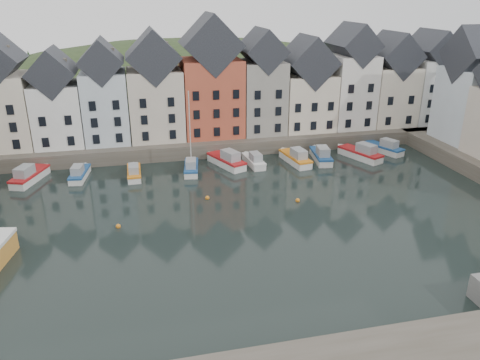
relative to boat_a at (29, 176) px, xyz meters
name	(u,v)px	position (x,y,z in m)	size (l,w,h in m)	color
ground	(258,227)	(25.10, -18.33, -0.76)	(260.00, 260.00, 0.00)	black
far_quay	(210,136)	(25.10, 11.67, 0.24)	(90.00, 16.00, 2.00)	#4B453A
hillside	(193,185)	(25.12, 37.67, -18.72)	(153.60, 70.40, 64.00)	#26381C
far_terrace	(232,88)	(28.32, 9.67, 8.12)	(72.37, 8.16, 17.78)	beige
mooring_buoys	(211,207)	(21.10, -13.00, -0.61)	(20.50, 5.50, 0.50)	orange
boat_a	(29,176)	(0.00, 0.00, 0.00)	(4.19, 6.92, 2.54)	silver
boat_b	(79,174)	(6.10, -0.27, -0.12)	(2.50, 5.79, 2.15)	silver
boat_c	(134,173)	(12.97, -1.39, -0.13)	(1.72, 5.48, 2.10)	silver
boat_d	(191,167)	(20.43, -1.16, -0.05)	(2.62, 5.93, 10.95)	silver
boat_e	(227,161)	(25.56, 0.05, 0.03)	(4.63, 7.15, 2.64)	silver
boat_f	(254,161)	(29.26, -0.40, -0.12)	(2.21, 5.73, 2.15)	silver
boat_g	(296,158)	(35.17, -0.97, 0.00)	(2.95, 6.81, 2.53)	silver
boat_h	(321,156)	(39.04, -0.76, -0.01)	(2.99, 6.73, 2.50)	silver
boat_i	(361,154)	(45.01, -1.21, 0.03)	(4.59, 7.18, 2.64)	silver
boat_j	(385,148)	(49.71, 0.64, -0.05)	(4.25, 6.44, 2.38)	silver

